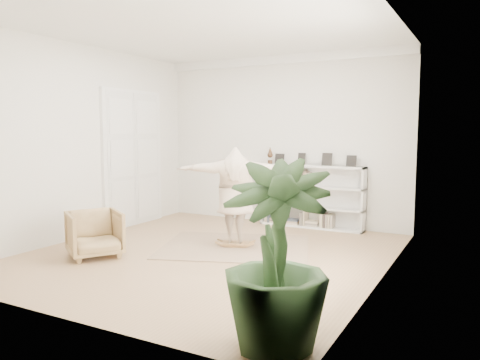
# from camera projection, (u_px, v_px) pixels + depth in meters

# --- Properties ---
(floor) EXTENTS (6.00, 6.00, 0.00)m
(floor) POSITION_uv_depth(u_px,v_px,m) (210.00, 254.00, 7.66)
(floor) COLOR #9C7750
(floor) RESTS_ON ground
(room_shell) EXTENTS (6.00, 6.00, 6.00)m
(room_shell) POSITION_uv_depth(u_px,v_px,m) (282.00, 59.00, 9.87)
(room_shell) COLOR silver
(room_shell) RESTS_ON floor
(doors) EXTENTS (0.09, 1.78, 2.92)m
(doors) POSITION_uv_depth(u_px,v_px,m) (133.00, 160.00, 9.92)
(doors) COLOR white
(doors) RESTS_ON floor
(bookshelf) EXTENTS (2.20, 0.35, 1.64)m
(bookshelf) POSITION_uv_depth(u_px,v_px,m) (311.00, 197.00, 9.71)
(bookshelf) COLOR silver
(bookshelf) RESTS_ON floor
(armchair) EXTENTS (1.11, 1.10, 0.74)m
(armchair) POSITION_uv_depth(u_px,v_px,m) (95.00, 234.00, 7.46)
(armchair) COLOR tan
(armchair) RESTS_ON floor
(rug) EXTENTS (3.03, 2.73, 0.02)m
(rug) POSITION_uv_depth(u_px,v_px,m) (235.00, 247.00, 8.10)
(rug) COLOR tan
(rug) RESTS_ON floor
(rocker_board) EXTENTS (0.53, 0.42, 0.10)m
(rocker_board) POSITION_uv_depth(u_px,v_px,m) (235.00, 243.00, 8.09)
(rocker_board) COLOR olive
(rocker_board) RESTS_ON rug
(person) EXTENTS (2.09, 1.21, 1.65)m
(person) POSITION_uv_depth(u_px,v_px,m) (235.00, 193.00, 8.00)
(person) COLOR #C7AF95
(person) RESTS_ON rocker_board
(houseplant) EXTENTS (1.21, 1.21, 1.75)m
(houseplant) POSITION_uv_depth(u_px,v_px,m) (276.00, 256.00, 4.25)
(houseplant) COLOR #2E4E27
(houseplant) RESTS_ON floor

